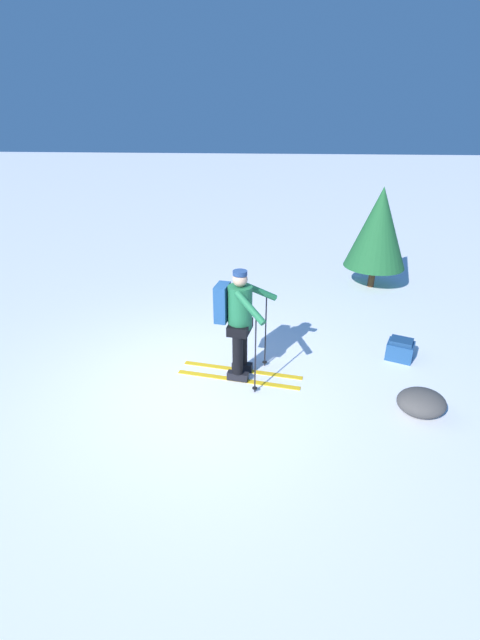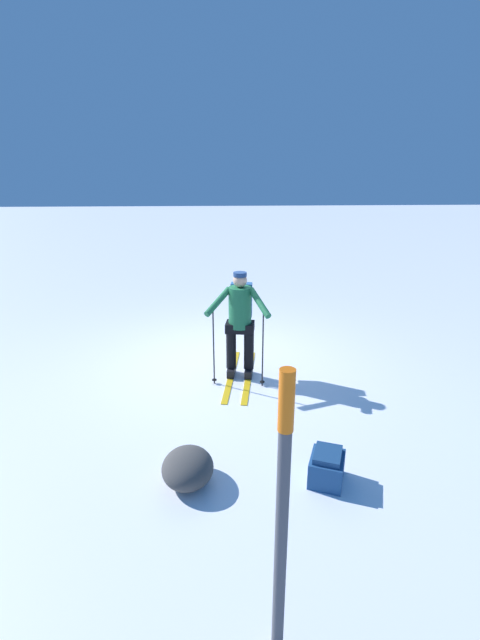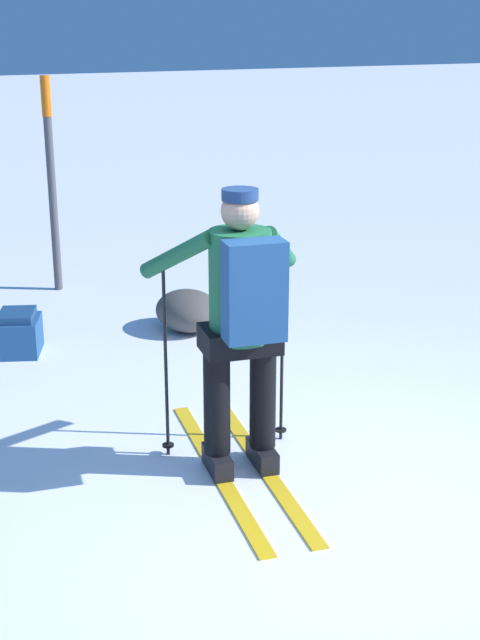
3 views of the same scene
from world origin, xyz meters
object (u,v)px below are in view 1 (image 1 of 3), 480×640
(skier, at_px, (238,318))
(pine_tree, at_px, (379,228))
(dropped_backpack, at_px, (400,349))
(rock_boulder, at_px, (421,402))

(skier, height_order, pine_tree, pine_tree)
(dropped_backpack, relative_size, pine_tree, 0.22)
(rock_boulder, bearing_deg, pine_tree, 87.15)
(pine_tree, bearing_deg, rock_boulder, -92.85)
(dropped_backpack, bearing_deg, pine_tree, 87.31)
(skier, xyz_separation_m, dropped_backpack, (2.48, 0.70, -0.77))
(skier, bearing_deg, rock_boulder, -16.05)
(skier, height_order, rock_boulder, skier)
(rock_boulder, height_order, pine_tree, pine_tree)
(pine_tree, bearing_deg, skier, -124.30)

